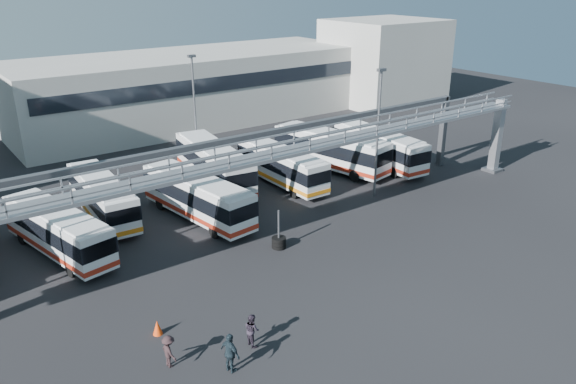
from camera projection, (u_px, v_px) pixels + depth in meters
ground at (312, 275)px, 33.56m from camera, size 140.00×140.00×0.00m
gantry at (256, 163)px, 35.94m from camera, size 51.40×5.15×7.10m
warehouse at (193, 87)px, 67.19m from camera, size 42.00×14.00×8.00m
building_right at (384, 61)px, 76.49m from camera, size 14.00×12.00×11.00m
light_pole_mid at (378, 127)px, 43.33m from camera, size 0.70×0.35×10.21m
light_pole_back at (195, 106)px, 50.15m from camera, size 0.70×0.35×10.21m
bus_2 at (58, 230)px, 35.48m from camera, size 4.35×10.40×3.08m
bus_3 at (102, 196)px, 40.76m from camera, size 2.94×10.36×3.11m
bus_4 at (197, 196)px, 40.57m from camera, size 3.83×10.92×3.25m
bus_5 at (214, 163)px, 46.96m from camera, size 4.24×11.86×3.53m
bus_6 at (281, 165)px, 47.33m from camera, size 2.44×10.25×3.11m
bus_7 at (330, 149)px, 50.86m from camera, size 4.87×11.80×3.49m
bus_8 at (379, 147)px, 51.94m from camera, size 3.30×10.90×3.26m
pedestrian_b at (252, 330)px, 27.04m from camera, size 0.64×0.82×1.67m
pedestrian_c at (169, 351)px, 25.54m from camera, size 0.68×1.09×1.61m
pedestrian_d at (230, 353)px, 25.13m from camera, size 0.70×1.23×1.98m
cone_right at (157, 327)px, 27.96m from camera, size 0.59×0.59×0.78m
tire_stack at (279, 242)px, 36.70m from camera, size 0.94×0.94×2.69m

